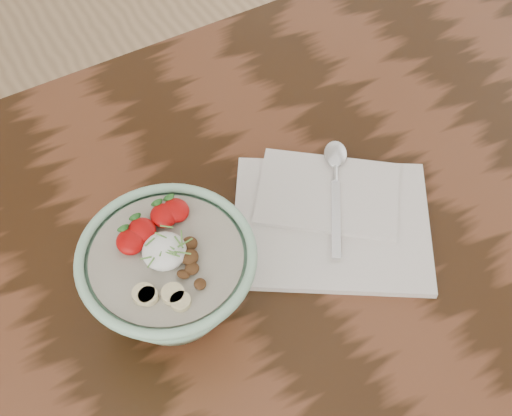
{
  "coord_description": "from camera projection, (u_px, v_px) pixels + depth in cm",
  "views": [
    {
      "loc": [
        -21.96,
        -35.89,
        147.37
      ],
      "look_at": [
        -0.03,
        3.26,
        86.21
      ],
      "focal_mm": 50.0,
      "sensor_mm": 36.0,
      "label": 1
    }
  ],
  "objects": [
    {
      "name": "napkin",
      "position": [
        330.0,
        217.0,
        0.88
      ],
      "size": [
        30.66,
        29.19,
        1.48
      ],
      "rotation": [
        0.0,
        0.0,
        -0.56
      ],
      "color": "white",
      "rests_on": "table"
    },
    {
      "name": "spoon",
      "position": [
        336.0,
        169.0,
        0.91
      ],
      "size": [
        11.55,
        16.44,
        0.95
      ],
      "rotation": [
        0.0,
        0.0,
        -0.57
      ],
      "color": "silver",
      "rests_on": "napkin"
    },
    {
      "name": "breakfast_bowl",
      "position": [
        170.0,
        276.0,
        0.77
      ],
      "size": [
        18.94,
        18.94,
        12.37
      ],
      "rotation": [
        0.0,
        0.0,
        0.01
      ],
      "color": "#97CCA9",
      "rests_on": "table"
    },
    {
      "name": "table",
      "position": [
        269.0,
        321.0,
        0.91
      ],
      "size": [
        160.0,
        90.0,
        75.0
      ],
      "color": "black",
      "rests_on": "ground"
    }
  ]
}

